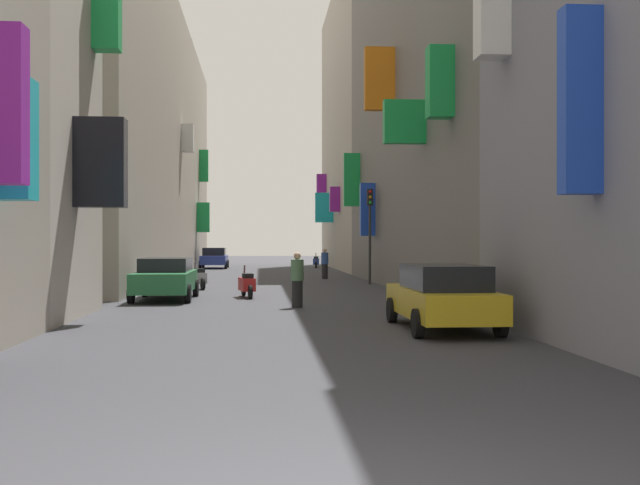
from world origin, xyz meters
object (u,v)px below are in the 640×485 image
Objects in this scene: parked_car_green at (166,277)px; scooter_blue at (316,262)px; traffic_light_near_corner at (370,220)px; pedestrian_near_left at (297,280)px; parked_car_blue at (214,258)px; scooter_red at (247,284)px; parked_car_yellow at (442,295)px; scooter_silver at (198,278)px; pedestrian_crossing at (325,264)px.

scooter_blue is (7.41, 30.94, -0.29)m from parked_car_green.
pedestrian_near_left is at bearing -108.38° from traffic_light_near_corner.
parked_car_blue is at bearing -176.13° from scooter_blue.
parked_car_yellow is at bearing -65.83° from scooter_red.
scooter_red is at bearing 114.17° from parked_car_yellow.
pedestrian_near_left is 12.61m from traffic_light_near_corner.
parked_car_green is 2.30× the size of scooter_silver.
scooter_red is 30.56m from scooter_blue.
parked_car_blue is 29.82m from scooter_red.
pedestrian_near_left is at bearing -38.23° from parked_car_green.
parked_car_green is 2.77× the size of pedestrian_crossing.
pedestrian_near_left is (1.55, -4.11, 0.35)m from scooter_red.
parked_car_green is 0.99× the size of parked_car_blue.
scooter_blue is 34.45m from pedestrian_near_left.
parked_car_blue reaches higher than parked_car_yellow.
parked_car_blue is at bearing 100.55° from parked_car_yellow.
pedestrian_crossing is (3.87, 13.03, 0.33)m from scooter_red.
traffic_light_near_corner is at bearing -73.32° from pedestrian_crossing.
scooter_blue is at bearing 84.76° from pedestrian_near_left.
pedestrian_crossing is 17.30m from pedestrian_near_left.
parked_car_green is 5.73m from scooter_silver.
scooter_blue is 0.43× the size of traffic_light_near_corner.
scooter_silver is at bearing 83.68° from parked_car_green.
scooter_silver is 1.17× the size of pedestrian_near_left.
scooter_silver is (0.83, -24.74, -0.33)m from parked_car_blue.
scooter_silver is (-6.55, 14.90, -0.29)m from parked_car_yellow.
pedestrian_crossing is 6.00m from traffic_light_near_corner.
scooter_blue is 1.14× the size of pedestrian_near_left.
parked_car_green is 5.43m from pedestrian_near_left.
scooter_red is at bearing -106.52° from pedestrian_crossing.
parked_car_yellow is 10.92m from scooter_red.
parked_car_yellow is 16.28m from scooter_silver.
parked_car_green is 31.82m from scooter_blue.
pedestrian_near_left is at bearing -69.27° from scooter_red.
pedestrian_crossing is (5.95, 8.09, 0.33)m from scooter_silver.
traffic_light_near_corner is (1.60, -5.35, 2.17)m from pedestrian_crossing.
scooter_blue is at bearing 74.96° from scooter_silver.
scooter_blue is at bearing 81.15° from scooter_red.
parked_car_blue reaches higher than parked_car_green.
traffic_light_near_corner is (8.18, 8.43, 2.22)m from parked_car_green.
pedestrian_crossing is (6.78, -16.64, -0.00)m from parked_car_blue.
parked_car_green is at bearing -89.63° from parked_car_blue.
parked_car_blue is at bearing 95.60° from scooter_red.
parked_car_yellow is 40.16m from scooter_blue.
scooter_silver is 10.05m from pedestrian_crossing.
scooter_red and scooter_blue have the same top height.
scooter_blue is 17.18m from pedestrian_crossing.
parked_car_green is 2.36× the size of scooter_blue.
scooter_red is at bearing 15.38° from parked_car_green.
pedestrian_near_left is (4.27, -3.36, 0.07)m from parked_car_green.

